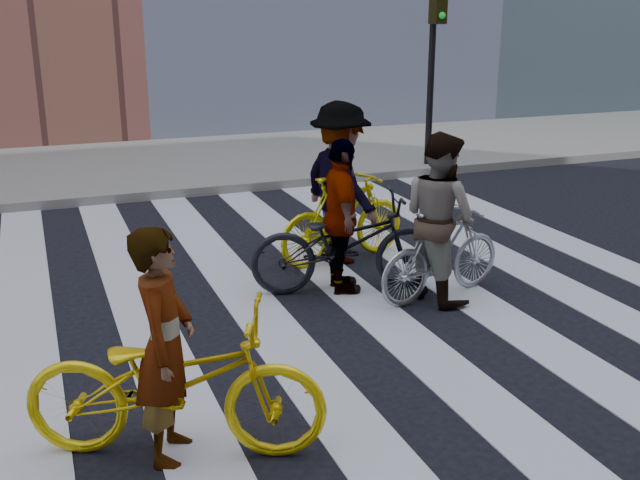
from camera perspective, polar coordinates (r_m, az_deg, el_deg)
ground at (r=7.79m, az=-0.88°, el=-4.89°), size 100.00×100.00×0.00m
sidewalk_far at (r=14.76m, az=-11.17°, el=5.72°), size 100.00×5.00×0.15m
zebra_crosswalk at (r=7.78m, az=-0.88°, el=-4.85°), size 8.25×10.00×0.01m
traffic_signal at (r=13.94m, az=8.71°, el=14.34°), size 0.22×0.42×3.33m
bike_yellow_left at (r=5.18m, az=-11.00°, el=-10.61°), size 2.15×1.45×1.07m
bike_silver_mid at (r=7.91m, az=9.26°, el=-1.03°), size 1.67×0.80×0.97m
bike_yellow_right at (r=8.95m, az=1.81°, el=1.67°), size 1.84×0.88×1.06m
bike_dark_rear at (r=7.98m, az=1.95°, el=-0.27°), size 2.14×1.14×1.07m
rider_left at (r=5.06m, az=-11.74°, el=-7.89°), size 0.59×0.70×1.63m
rider_mid at (r=7.77m, az=9.08°, el=1.71°), size 0.84×0.98×1.76m
rider_right at (r=8.83m, az=1.54°, el=4.32°), size 0.97×1.37×1.92m
rider_rear at (r=7.87m, az=1.64°, el=1.75°), size 0.61×1.04×1.66m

